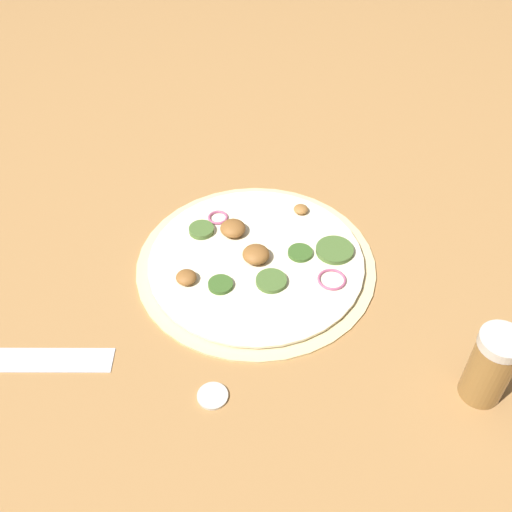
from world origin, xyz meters
The scene contains 4 objects.
ground_plane centered at (0.00, 0.00, 0.00)m, with size 3.00×3.00×0.00m, color #9E703F.
pizza centered at (0.00, 0.00, 0.01)m, with size 0.33×0.33×0.03m.
spice_jar centered at (0.10, 0.31, 0.05)m, with size 0.05×0.05×0.10m.
loose_cap centered at (0.21, 0.03, 0.00)m, with size 0.04×0.04×0.01m.
Camera 1 is at (0.54, 0.21, 0.60)m, focal length 42.00 mm.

